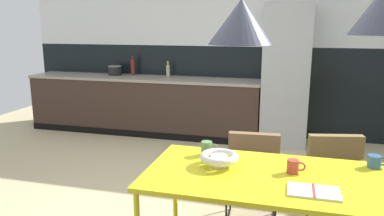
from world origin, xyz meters
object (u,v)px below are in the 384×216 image
at_px(armchair_corner_seat, 339,172).
at_px(pendant_lamp_over_table_near, 241,22).
at_px(mug_wide_latte, 207,148).
at_px(open_book, 314,191).
at_px(bottle_spice_small, 168,70).
at_px(dining_table, 299,184).
at_px(armchair_far_side, 253,165).
at_px(fruit_bowl, 219,158).
at_px(cooking_pot, 115,70).
at_px(mug_dark_espresso, 293,166).
at_px(refrigerator_column, 286,75).
at_px(mug_glass_clear, 375,161).
at_px(bottle_vinegar_dark, 133,67).

height_order(armchair_corner_seat, pendant_lamp_over_table_near, pendant_lamp_over_table_near).
bearing_deg(mug_wide_latte, open_book, -31.69).
bearing_deg(bottle_spice_small, dining_table, -58.71).
xyz_separation_m(armchair_far_side, armchair_corner_seat, (0.71, 0.03, 0.00)).
height_order(fruit_bowl, pendant_lamp_over_table_near, pendant_lamp_over_table_near).
relative_size(dining_table, open_book, 6.69).
distance_m(armchair_corner_seat, mug_wide_latte, 1.19).
relative_size(mug_wide_latte, cooking_pot, 0.60).
bearing_deg(mug_dark_espresso, armchair_far_side, 114.42).
xyz_separation_m(armchair_corner_seat, mug_wide_latte, (-1.00, -0.57, 0.30)).
relative_size(refrigerator_column, mug_wide_latte, 15.36).
relative_size(mug_glass_clear, bottle_vinegar_dark, 0.41).
bearing_deg(armchair_far_side, armchair_corner_seat, 178.97).
bearing_deg(mug_glass_clear, mug_dark_espresso, -155.21).
bearing_deg(cooking_pot, open_book, -49.13).
xyz_separation_m(armchair_far_side, bottle_spice_small, (-1.61, 2.47, 0.49)).
xyz_separation_m(mug_wide_latte, mug_glass_clear, (1.15, 0.06, -0.01)).
bearing_deg(pendant_lamp_over_table_near, bottle_vinegar_dark, 123.53).
relative_size(bottle_spice_small, pendant_lamp_over_table_near, 0.22).
bearing_deg(mug_dark_espresso, mug_glass_clear, 24.79).
distance_m(cooking_pot, pendant_lamp_over_table_near, 4.15).
relative_size(mug_glass_clear, cooking_pot, 0.59).
distance_m(armchair_corner_seat, mug_dark_espresso, 0.89).
height_order(open_book, pendant_lamp_over_table_near, pendant_lamp_over_table_near).
height_order(mug_dark_espresso, cooking_pot, cooking_pot).
bearing_deg(bottle_spice_small, bottle_vinegar_dark, 177.95).
relative_size(dining_table, cooking_pot, 9.14).
bearing_deg(mug_glass_clear, cooking_pot, 139.29).
xyz_separation_m(armchair_far_side, bottle_vinegar_dark, (-2.22, 2.49, 0.53)).
relative_size(mug_wide_latte, pendant_lamp_over_table_near, 0.12).
height_order(bottle_vinegar_dark, bottle_spice_small, bottle_vinegar_dark).
xyz_separation_m(dining_table, armchair_far_side, (-0.37, 0.79, -0.21)).
bearing_deg(fruit_bowl, pendant_lamp_over_table_near, -34.80).
height_order(dining_table, fruit_bowl, fruit_bowl).
bearing_deg(fruit_bowl, bottle_spice_small, 114.37).
height_order(mug_wide_latte, mug_glass_clear, mug_wide_latte).
bearing_deg(mug_wide_latte, pendant_lamp_over_table_near, -47.30).
xyz_separation_m(armchair_far_side, open_book, (0.44, -0.99, 0.26)).
xyz_separation_m(dining_table, mug_dark_espresso, (-0.04, 0.07, 0.09)).
bearing_deg(mug_glass_clear, fruit_bowl, -166.34).
relative_size(armchair_far_side, bottle_vinegar_dark, 2.41).
bearing_deg(dining_table, bottle_vinegar_dark, 128.29).
height_order(armchair_corner_seat, fruit_bowl, fruit_bowl).
xyz_separation_m(refrigerator_column, pendant_lamp_over_table_near, (-0.23, -3.14, 0.73)).
bearing_deg(mug_wide_latte, mug_dark_espresso, -16.92).
height_order(fruit_bowl, bottle_vinegar_dark, bottle_vinegar_dark).
relative_size(dining_table, bottle_spice_small, 8.06).
distance_m(dining_table, mug_glass_clear, 0.59).
bearing_deg(bottle_spice_small, refrigerator_column, -4.54).
bearing_deg(mug_dark_espresso, refrigerator_column, 92.38).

